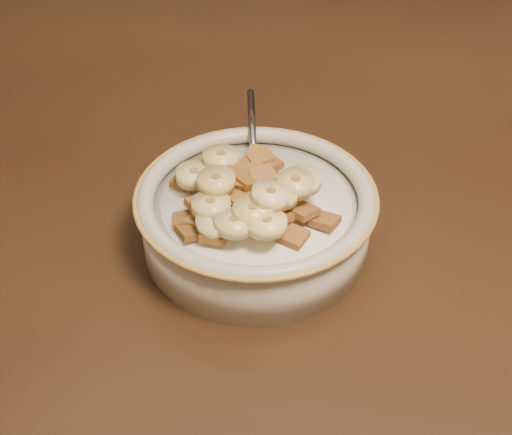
% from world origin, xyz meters
% --- Properties ---
extents(table, '(1.44, 0.96, 0.04)m').
position_xyz_m(table, '(0.00, 0.00, 0.73)').
color(table, black).
rests_on(table, floor).
extents(chair, '(0.51, 0.51, 0.90)m').
position_xyz_m(chair, '(0.06, 0.65, 0.45)').
color(chair, '#3A2311').
rests_on(chair, floor).
extents(cereal_bowl, '(0.19, 0.19, 0.05)m').
position_xyz_m(cereal_bowl, '(-0.04, -0.17, 0.77)').
color(cereal_bowl, beige).
rests_on(cereal_bowl, table).
extents(milk, '(0.16, 0.16, 0.00)m').
position_xyz_m(milk, '(-0.04, -0.17, 0.80)').
color(milk, white).
rests_on(milk, cereal_bowl).
extents(spoon, '(0.05, 0.05, 0.01)m').
position_xyz_m(spoon, '(-0.05, -0.14, 0.80)').
color(spoon, slate).
rests_on(spoon, cereal_bowl).
extents(cereal_square_0, '(0.02, 0.02, 0.01)m').
position_xyz_m(cereal_square_0, '(-0.05, -0.13, 0.81)').
color(cereal_square_0, brown).
rests_on(cereal_square_0, milk).
extents(cereal_square_1, '(0.03, 0.03, 0.01)m').
position_xyz_m(cereal_square_1, '(-0.01, -0.19, 0.81)').
color(cereal_square_1, '#9C612D').
rests_on(cereal_square_1, milk).
extents(cereal_square_2, '(0.03, 0.03, 0.01)m').
position_xyz_m(cereal_square_2, '(-0.04, -0.12, 0.81)').
color(cereal_square_2, '#986530').
rests_on(cereal_square_2, milk).
extents(cereal_square_3, '(0.03, 0.03, 0.01)m').
position_xyz_m(cereal_square_3, '(0.00, -0.21, 0.80)').
color(cereal_square_3, '#9D5725').
rests_on(cereal_square_3, milk).
extents(cereal_square_4, '(0.03, 0.03, 0.01)m').
position_xyz_m(cereal_square_4, '(-0.03, -0.20, 0.81)').
color(cereal_square_4, brown).
rests_on(cereal_square_4, milk).
extents(cereal_square_5, '(0.03, 0.03, 0.01)m').
position_xyz_m(cereal_square_5, '(-0.02, -0.18, 0.81)').
color(cereal_square_5, brown).
rests_on(cereal_square_5, milk).
extents(cereal_square_6, '(0.03, 0.03, 0.01)m').
position_xyz_m(cereal_square_6, '(-0.08, -0.22, 0.80)').
color(cereal_square_6, brown).
rests_on(cereal_square_6, milk).
extents(cereal_square_7, '(0.03, 0.03, 0.01)m').
position_xyz_m(cereal_square_7, '(-0.06, -0.20, 0.81)').
color(cereal_square_7, brown).
rests_on(cereal_square_7, milk).
extents(cereal_square_8, '(0.03, 0.03, 0.01)m').
position_xyz_m(cereal_square_8, '(-0.05, -0.19, 0.81)').
color(cereal_square_8, brown).
rests_on(cereal_square_8, milk).
extents(cereal_square_9, '(0.02, 0.02, 0.01)m').
position_xyz_m(cereal_square_9, '(-0.02, -0.20, 0.81)').
color(cereal_square_9, brown).
rests_on(cereal_square_9, milk).
extents(cereal_square_10, '(0.02, 0.02, 0.01)m').
position_xyz_m(cereal_square_10, '(-0.05, -0.17, 0.82)').
color(cereal_square_10, brown).
rests_on(cereal_square_10, milk).
extents(cereal_square_11, '(0.03, 0.03, 0.01)m').
position_xyz_m(cereal_square_11, '(-0.04, -0.17, 0.82)').
color(cereal_square_11, brown).
rests_on(cereal_square_11, milk).
extents(cereal_square_12, '(0.03, 0.03, 0.01)m').
position_xyz_m(cereal_square_12, '(-0.03, -0.16, 0.82)').
color(cereal_square_12, brown).
rests_on(cereal_square_12, milk).
extents(cereal_square_13, '(0.03, 0.03, 0.01)m').
position_xyz_m(cereal_square_13, '(-0.05, -0.20, 0.81)').
color(cereal_square_13, brown).
rests_on(cereal_square_13, milk).
extents(cereal_square_14, '(0.03, 0.03, 0.01)m').
position_xyz_m(cereal_square_14, '(-0.04, -0.13, 0.81)').
color(cereal_square_14, brown).
rests_on(cereal_square_14, milk).
extents(cereal_square_15, '(0.03, 0.03, 0.01)m').
position_xyz_m(cereal_square_15, '(-0.07, -0.21, 0.80)').
color(cereal_square_15, brown).
rests_on(cereal_square_15, milk).
extents(cereal_square_16, '(0.02, 0.02, 0.01)m').
position_xyz_m(cereal_square_16, '(-0.05, -0.11, 0.81)').
color(cereal_square_16, '#98631C').
rests_on(cereal_square_16, milk).
extents(cereal_square_17, '(0.02, 0.02, 0.01)m').
position_xyz_m(cereal_square_17, '(-0.06, -0.22, 0.80)').
color(cereal_square_17, brown).
rests_on(cereal_square_17, milk).
extents(cereal_square_18, '(0.02, 0.02, 0.01)m').
position_xyz_m(cereal_square_18, '(-0.09, -0.13, 0.80)').
color(cereal_square_18, olive).
rests_on(cereal_square_18, milk).
extents(cereal_square_19, '(0.02, 0.02, 0.01)m').
position_xyz_m(cereal_square_19, '(-0.10, -0.16, 0.80)').
color(cereal_square_19, olive).
rests_on(cereal_square_19, milk).
extents(cereal_square_20, '(0.03, 0.03, 0.01)m').
position_xyz_m(cereal_square_20, '(0.00, -0.18, 0.81)').
color(cereal_square_20, brown).
rests_on(cereal_square_20, milk).
extents(cereal_square_21, '(0.03, 0.03, 0.01)m').
position_xyz_m(cereal_square_21, '(-0.05, -0.18, 0.81)').
color(cereal_square_21, '#935222').
rests_on(cereal_square_21, milk).
extents(cereal_square_22, '(0.03, 0.03, 0.01)m').
position_xyz_m(cereal_square_22, '(-0.04, -0.15, 0.82)').
color(cereal_square_22, brown).
rests_on(cereal_square_22, milk).
extents(cereal_square_23, '(0.03, 0.03, 0.01)m').
position_xyz_m(cereal_square_23, '(0.02, -0.18, 0.80)').
color(cereal_square_23, brown).
rests_on(cereal_square_23, milk).
extents(cereal_square_24, '(0.03, 0.03, 0.01)m').
position_xyz_m(cereal_square_24, '(-0.09, -0.21, 0.80)').
color(cereal_square_24, brown).
rests_on(cereal_square_24, milk).
extents(cereal_square_25, '(0.03, 0.03, 0.01)m').
position_xyz_m(cereal_square_25, '(-0.01, -0.15, 0.81)').
color(cereal_square_25, '#8B5F22').
rests_on(cereal_square_25, milk).
extents(cereal_square_26, '(0.03, 0.03, 0.01)m').
position_xyz_m(cereal_square_26, '(-0.05, -0.15, 0.82)').
color(cereal_square_26, brown).
rests_on(cereal_square_26, milk).
extents(cereal_square_27, '(0.03, 0.03, 0.01)m').
position_xyz_m(cereal_square_27, '(-0.08, -0.19, 0.81)').
color(cereal_square_27, '#9A582C').
rests_on(cereal_square_27, milk).
extents(cereal_square_28, '(0.03, 0.03, 0.01)m').
position_xyz_m(cereal_square_28, '(-0.09, -0.14, 0.81)').
color(cereal_square_28, brown).
rests_on(cereal_square_28, milk).
extents(cereal_square_29, '(0.02, 0.02, 0.01)m').
position_xyz_m(cereal_square_29, '(-0.02, -0.19, 0.81)').
color(cereal_square_29, olive).
rests_on(cereal_square_29, milk).
extents(cereal_square_30, '(0.02, 0.02, 0.01)m').
position_xyz_m(cereal_square_30, '(-0.08, -0.13, 0.80)').
color(cereal_square_30, brown).
rests_on(cereal_square_30, milk).
extents(banana_slice_0, '(0.04, 0.04, 0.01)m').
position_xyz_m(banana_slice_0, '(-0.03, -0.20, 0.82)').
color(banana_slice_0, '#F4CE76').
rests_on(banana_slice_0, milk).
extents(banana_slice_1, '(0.04, 0.04, 0.01)m').
position_xyz_m(banana_slice_1, '(-0.07, -0.18, 0.82)').
color(banana_slice_1, '#DAB96A').
rests_on(banana_slice_1, milk).
extents(banana_slice_2, '(0.04, 0.04, 0.01)m').
position_xyz_m(banana_slice_2, '(0.00, -0.17, 0.83)').
color(banana_slice_2, '#FAEE9D').
rests_on(banana_slice_2, milk).
extents(banana_slice_3, '(0.04, 0.04, 0.01)m').
position_xyz_m(banana_slice_3, '(-0.02, -0.18, 0.82)').
color(banana_slice_3, '#EED482').
rests_on(banana_slice_3, milk).
extents(banana_slice_4, '(0.04, 0.04, 0.01)m').
position_xyz_m(banana_slice_4, '(-0.07, -0.14, 0.82)').
color(banana_slice_4, '#E7CB7B').
rests_on(banana_slice_4, milk).
extents(banana_slice_5, '(0.03, 0.03, 0.02)m').
position_xyz_m(banana_slice_5, '(-0.02, -0.22, 0.82)').
color(banana_slice_5, '#FFDB91').
rests_on(banana_slice_5, milk).
extents(banana_slice_6, '(0.04, 0.04, 0.01)m').
position_xyz_m(banana_slice_6, '(-0.07, -0.20, 0.82)').
color(banana_slice_6, '#CDBF66').
rests_on(banana_slice_6, milk).
extents(banana_slice_7, '(0.04, 0.04, 0.01)m').
position_xyz_m(banana_slice_7, '(-0.03, -0.21, 0.82)').
color(banana_slice_7, '#D9BB68').
rests_on(banana_slice_7, milk).
extents(banana_slice_8, '(0.03, 0.03, 0.02)m').
position_xyz_m(banana_slice_8, '(-0.02, -0.19, 0.83)').
color(banana_slice_8, beige).
rests_on(banana_slice_8, milk).
extents(banana_slice_9, '(0.04, 0.04, 0.02)m').
position_xyz_m(banana_slice_9, '(-0.06, -0.22, 0.81)').
color(banana_slice_9, '#F8EDA4').
rests_on(banana_slice_9, milk).
extents(banana_slice_10, '(0.04, 0.04, 0.01)m').
position_xyz_m(banana_slice_10, '(-0.04, -0.22, 0.82)').
color(banana_slice_10, '#DAC485').
rests_on(banana_slice_10, milk).
extents(banana_slice_11, '(0.04, 0.04, 0.01)m').
position_xyz_m(banana_slice_11, '(-0.00, -0.17, 0.83)').
color(banana_slice_11, '#F2D58C').
rests_on(banana_slice_11, milk).
extents(banana_slice_12, '(0.04, 0.04, 0.01)m').
position_xyz_m(banana_slice_12, '(-0.09, -0.16, 0.81)').
color(banana_slice_12, '#D0C575').
rests_on(banana_slice_12, milk).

